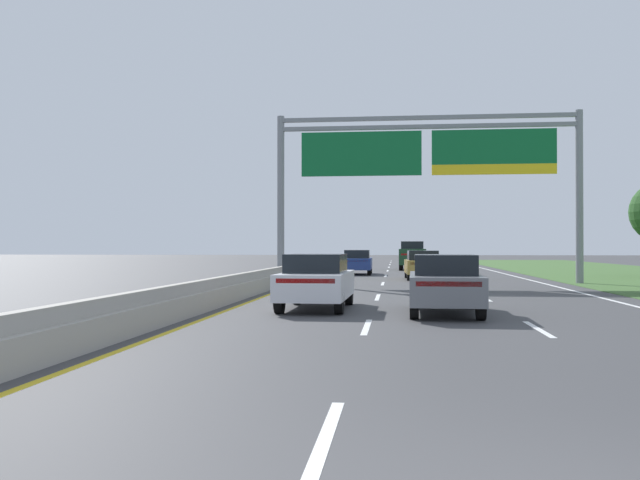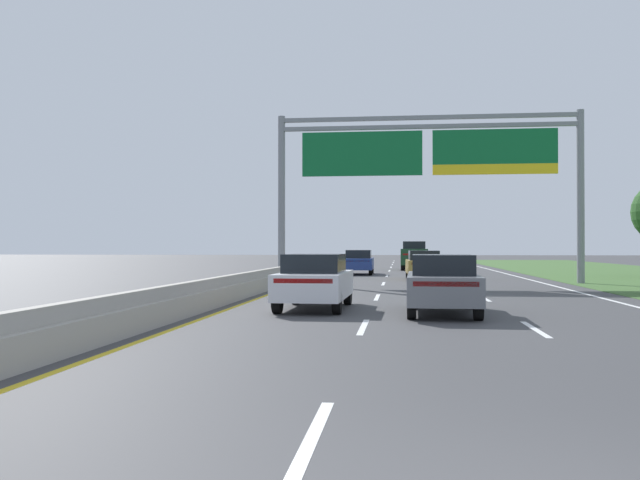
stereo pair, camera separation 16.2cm
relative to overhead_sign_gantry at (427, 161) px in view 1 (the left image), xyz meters
name	(u,v)px [view 1 (the left image)]	position (x,y,z in m)	size (l,w,h in m)	color
ground_plane	(417,278)	(-0.30, 5.27, -6.04)	(220.00, 220.00, 0.00)	#3D3D3F
lane_striping	(418,278)	(-0.30, 4.81, -6.04)	(11.96, 106.00, 0.01)	white
median_barrier_concrete	(303,271)	(-6.90, 5.27, -5.69)	(0.60, 110.00, 0.85)	#A8A399
overhead_sign_gantry	(427,161)	(0.00, 0.00, 0.00)	(15.06, 0.42, 8.44)	gray
pickup_truck_darkgreen	(412,256)	(-0.28, 19.25, -4.97)	(2.08, 5.43, 2.20)	#193D23
car_white_left_lane_sedan	(317,280)	(-3.77, -14.96, -5.23)	(1.90, 4.43, 1.57)	silver
car_blue_left_lane_sedan	(357,262)	(-4.00, 9.93, -5.23)	(1.88, 4.42, 1.57)	navy
car_grey_centre_lane_sedan	(445,283)	(-0.22, -16.02, -5.23)	(1.93, 4.44, 1.57)	slate
car_gold_centre_lane_sedan	(423,264)	(-0.08, 3.54, -5.23)	(1.94, 4.45, 1.57)	#A38438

